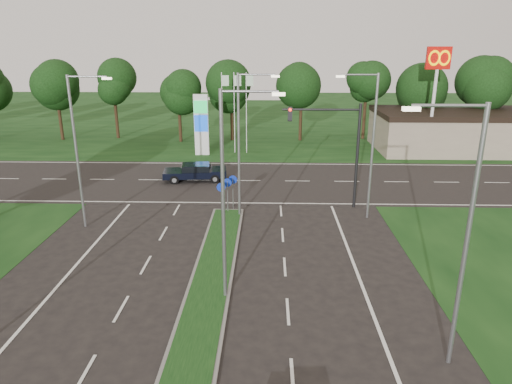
{
  "coord_description": "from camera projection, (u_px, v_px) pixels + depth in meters",
  "views": [
    {
      "loc": [
        2.64,
        -11.53,
        10.6
      ],
      "look_at": [
        1.91,
        14.31,
        2.2
      ],
      "focal_mm": 32.0,
      "sensor_mm": 36.0,
      "label": 1
    }
  ],
  "objects": [
    {
      "name": "streetlight_left_far",
      "position": [
        79.0,
        145.0,
        26.27
      ],
      "size": [
        2.53,
        0.22,
        9.0
      ],
      "color": "gray",
      "rests_on": "ground"
    },
    {
      "name": "streetlight_median_near",
      "position": [
        228.0,
        188.0,
        18.42
      ],
      "size": [
        2.53,
        0.22,
        9.0
      ],
      "color": "gray",
      "rests_on": "ground"
    },
    {
      "name": "streetlight_median_far",
      "position": [
        242.0,
        139.0,
        27.92
      ],
      "size": [
        2.53,
        0.22,
        9.0
      ],
      "color": "gray",
      "rests_on": "ground"
    },
    {
      "name": "verge_far",
      "position": [
        251.0,
        120.0,
        66.59
      ],
      "size": [
        160.0,
        50.0,
        0.02
      ],
      "primitive_type": "cube",
      "color": "black",
      "rests_on": "ground"
    },
    {
      "name": "median_kerb",
      "position": [
        201.0,
        323.0,
        18.09
      ],
      "size": [
        2.0,
        26.0,
        0.12
      ],
      "primitive_type": "cube",
      "color": "slate",
      "rests_on": "ground"
    },
    {
      "name": "median_signs",
      "position": [
        227.0,
        189.0,
        29.37
      ],
      "size": [
        1.16,
        1.76,
        2.38
      ],
      "color": "gray",
      "rests_on": "ground"
    },
    {
      "name": "navy_sedan",
      "position": [
        195.0,
        172.0,
        36.98
      ],
      "size": [
        5.21,
        2.62,
        1.38
      ],
      "rotation": [
        0.0,
        0.0,
        1.69
      ],
      "color": "black",
      "rests_on": "ground"
    },
    {
      "name": "traffic_signal",
      "position": [
        338.0,
        140.0,
        29.79
      ],
      "size": [
        5.1,
        0.42,
        7.0
      ],
      "color": "black",
      "rests_on": "ground"
    },
    {
      "name": "mcdonalds_sign",
      "position": [
        437.0,
        74.0,
        41.75
      ],
      "size": [
        2.2,
        0.47,
        10.4
      ],
      "color": "silver",
      "rests_on": "ground"
    },
    {
      "name": "gas_pylon",
      "position": [
        204.0,
        123.0,
        44.84
      ],
      "size": [
        5.8,
        1.26,
        8.0
      ],
      "color": "silver",
      "rests_on": "ground"
    },
    {
      "name": "cross_road",
      "position": [
        236.0,
        181.0,
        37.12
      ],
      "size": [
        160.0,
        12.0,
        0.02
      ],
      "primitive_type": "cube",
      "color": "black",
      "rests_on": "ground"
    },
    {
      "name": "streetlight_right_near",
      "position": [
        463.0,
        228.0,
        14.4
      ],
      "size": [
        2.53,
        0.22,
        9.0
      ],
      "rotation": [
        0.0,
        0.0,
        3.14
      ],
      "color": "gray",
      "rests_on": "ground"
    },
    {
      "name": "commercial_building",
      "position": [
        455.0,
        131.0,
        47.32
      ],
      "size": [
        16.0,
        9.0,
        4.0
      ],
      "primitive_type": "cube",
      "color": "gray",
      "rests_on": "ground"
    },
    {
      "name": "streetlight_right_far",
      "position": [
        370.0,
        139.0,
        27.71
      ],
      "size": [
        2.53,
        0.22,
        9.0
      ],
      "rotation": [
        0.0,
        0.0,
        3.14
      ],
      "color": "gray",
      "rests_on": "ground"
    },
    {
      "name": "treeline_far",
      "position": [
        246.0,
        80.0,
        50.15
      ],
      "size": [
        6.0,
        6.0,
        9.9
      ],
      "color": "black",
      "rests_on": "ground"
    }
  ]
}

